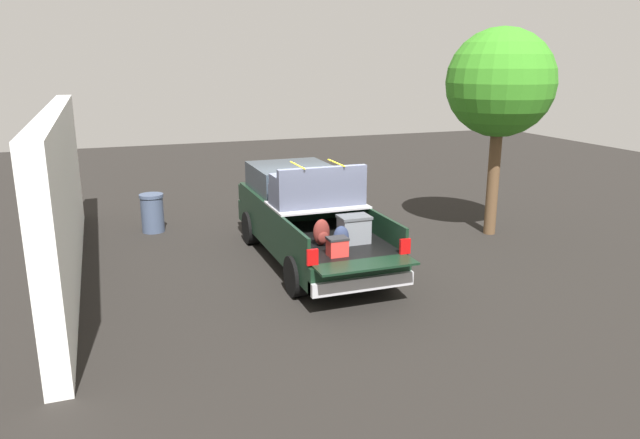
# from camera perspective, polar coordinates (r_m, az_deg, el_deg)

# --- Properties ---
(ground_plane) EXTENTS (40.00, 40.00, 0.00)m
(ground_plane) POSITION_cam_1_polar(r_m,az_deg,el_deg) (13.08, -0.91, -4.02)
(ground_plane) COLOR black
(pickup_truck) EXTENTS (6.05, 2.06, 2.23)m
(pickup_truck) POSITION_cam_1_polar(r_m,az_deg,el_deg) (13.14, -1.46, 0.46)
(pickup_truck) COLOR black
(pickup_truck) RESTS_ON ground_plane
(building_facade) EXTENTS (9.86, 0.36, 3.35)m
(building_facade) POSITION_cam_1_polar(r_m,az_deg,el_deg) (12.80, -23.34, 2.11)
(building_facade) COLOR white
(building_facade) RESTS_ON ground_plane
(tree_background) EXTENTS (2.58, 2.58, 5.02)m
(tree_background) POSITION_cam_1_polar(r_m,az_deg,el_deg) (15.17, 16.83, 12.28)
(tree_background) COLOR brown
(tree_background) RESTS_ON ground_plane
(trash_can) EXTENTS (0.60, 0.60, 0.98)m
(trash_can) POSITION_cam_1_polar(r_m,az_deg,el_deg) (15.76, -15.70, 0.62)
(trash_can) COLOR #3F4C66
(trash_can) RESTS_ON ground_plane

